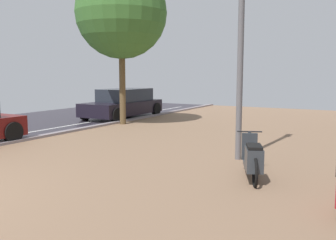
% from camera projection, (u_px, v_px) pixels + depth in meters
% --- Properties ---
extents(scooter_far, '(0.85, 1.67, 0.86)m').
position_uv_depth(scooter_far, '(252.00, 159.00, 7.07)').
color(scooter_far, black).
rests_on(scooter_far, ground).
extents(parked_car_far, '(1.92, 4.26, 1.33)m').
position_uv_depth(parked_car_far, '(123.00, 104.00, 17.17)').
color(parked_car_far, black).
rests_on(parked_car_far, ground).
extents(lamp_post, '(0.20, 0.52, 6.59)m').
position_uv_depth(lamp_post, '(242.00, 3.00, 8.32)').
color(lamp_post, slate).
rests_on(lamp_post, ground).
extents(street_tree, '(3.59, 3.59, 6.21)m').
position_uv_depth(street_tree, '(121.00, 13.00, 14.39)').
color(street_tree, brown).
rests_on(street_tree, ground).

